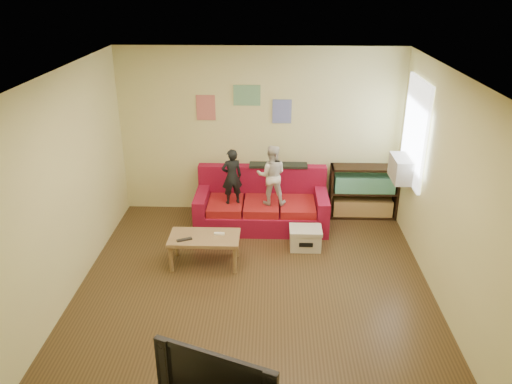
{
  "coord_description": "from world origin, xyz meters",
  "views": [
    {
      "loc": [
        0.21,
        -5.21,
        3.69
      ],
      "look_at": [
        0.0,
        0.8,
        1.05
      ],
      "focal_mm": 35.0,
      "sensor_mm": 36.0,
      "label": 1
    }
  ],
  "objects_px": {
    "child_b": "(271,175)",
    "television": "(221,375)",
    "bookshelf": "(363,194)",
    "file_box": "(305,238)",
    "child_a": "(232,177)",
    "sofa": "(262,206)",
    "coffee_table": "(204,240)"
  },
  "relations": [
    {
      "from": "bookshelf",
      "to": "television",
      "type": "xyz_separation_m",
      "value": [
        -1.88,
        -4.44,
        0.36
      ]
    },
    {
      "from": "child_a",
      "to": "child_b",
      "type": "bearing_deg",
      "value": 162.19
    },
    {
      "from": "sofa",
      "to": "child_a",
      "type": "bearing_deg",
      "value": -159.36
    },
    {
      "from": "child_a",
      "to": "file_box",
      "type": "relative_size",
      "value": 1.88
    },
    {
      "from": "child_a",
      "to": "coffee_table",
      "type": "bearing_deg",
      "value": 56.76
    },
    {
      "from": "bookshelf",
      "to": "child_a",
      "type": "bearing_deg",
      "value": -166.77
    },
    {
      "from": "sofa",
      "to": "child_b",
      "type": "bearing_deg",
      "value": -49.03
    },
    {
      "from": "sofa",
      "to": "child_a",
      "type": "xyz_separation_m",
      "value": [
        -0.45,
        -0.17,
        0.56
      ]
    },
    {
      "from": "child_a",
      "to": "television",
      "type": "distance_m",
      "value": 3.95
    },
    {
      "from": "child_a",
      "to": "bookshelf",
      "type": "distance_m",
      "value": 2.21
    },
    {
      "from": "child_b",
      "to": "bookshelf",
      "type": "relative_size",
      "value": 0.86
    },
    {
      "from": "child_a",
      "to": "sofa",
      "type": "bearing_deg",
      "value": -177.18
    },
    {
      "from": "child_b",
      "to": "television",
      "type": "xyz_separation_m",
      "value": [
        -0.38,
        -3.94,
        -0.15
      ]
    },
    {
      "from": "television",
      "to": "coffee_table",
      "type": "bearing_deg",
      "value": 121.44
    },
    {
      "from": "child_a",
      "to": "coffee_table",
      "type": "relative_size",
      "value": 0.92
    },
    {
      "from": "sofa",
      "to": "child_b",
      "type": "distance_m",
      "value": 0.64
    },
    {
      "from": "coffee_table",
      "to": "bookshelf",
      "type": "height_order",
      "value": "bookshelf"
    },
    {
      "from": "file_box",
      "to": "television",
      "type": "relative_size",
      "value": 0.44
    },
    {
      "from": "child_b",
      "to": "television",
      "type": "bearing_deg",
      "value": 84.44
    },
    {
      "from": "child_b",
      "to": "file_box",
      "type": "height_order",
      "value": "child_b"
    },
    {
      "from": "file_box",
      "to": "sofa",
      "type": "bearing_deg",
      "value": 130.18
    },
    {
      "from": "coffee_table",
      "to": "television",
      "type": "xyz_separation_m",
      "value": [
        0.52,
        -2.86,
        0.38
      ]
    },
    {
      "from": "bookshelf",
      "to": "coffee_table",
      "type": "bearing_deg",
      "value": -146.7
    },
    {
      "from": "child_b",
      "to": "sofa",
      "type": "bearing_deg",
      "value": -49.11
    },
    {
      "from": "file_box",
      "to": "television",
      "type": "distance_m",
      "value": 3.5
    },
    {
      "from": "child_b",
      "to": "bookshelf",
      "type": "xyz_separation_m",
      "value": [
        1.5,
        0.49,
        -0.51
      ]
    },
    {
      "from": "file_box",
      "to": "television",
      "type": "bearing_deg",
      "value": -104.82
    },
    {
      "from": "file_box",
      "to": "television",
      "type": "height_order",
      "value": "television"
    },
    {
      "from": "coffee_table",
      "to": "file_box",
      "type": "distance_m",
      "value": 1.5
    },
    {
      "from": "child_b",
      "to": "coffee_table",
      "type": "xyz_separation_m",
      "value": [
        -0.9,
        -1.08,
        -0.53
      ]
    },
    {
      "from": "child_b",
      "to": "file_box",
      "type": "bearing_deg",
      "value": 129.87
    },
    {
      "from": "child_a",
      "to": "television",
      "type": "xyz_separation_m",
      "value": [
        0.22,
        -3.94,
        -0.12
      ]
    }
  ]
}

